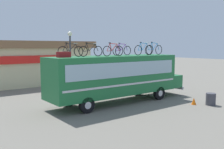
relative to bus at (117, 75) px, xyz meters
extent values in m
plane|color=slate|center=(-0.21, 0.00, -1.87)|extent=(120.00, 120.00, 0.00)
cube|color=#1E6B38|center=(-0.21, 0.00, 0.06)|extent=(9.41, 2.45, 2.55)
cube|color=#1E6B38|center=(5.06, 0.00, -0.75)|extent=(1.13, 2.26, 0.95)
cube|color=#99B7C6|center=(-0.21, -1.24, 0.51)|extent=(8.65, 0.04, 0.92)
cube|color=#99B7C6|center=(-0.21, 1.24, 0.51)|extent=(8.65, 0.04, 0.92)
cube|color=silver|center=(-0.21, -1.24, -0.45)|extent=(9.03, 0.03, 0.12)
cube|color=silver|center=(-0.21, 1.24, -0.45)|extent=(9.03, 0.03, 0.12)
cube|color=silver|center=(5.68, 0.00, -1.30)|extent=(0.16, 2.33, 0.24)
cylinder|color=black|center=(2.99, -1.09, -1.40)|extent=(0.94, 0.28, 0.94)
cylinder|color=silver|center=(2.99, -1.09, -1.40)|extent=(0.42, 0.30, 0.42)
cylinder|color=black|center=(2.99, 1.09, -1.40)|extent=(0.94, 0.28, 0.94)
cylinder|color=silver|center=(2.99, 1.09, -1.40)|extent=(0.42, 0.30, 0.42)
cylinder|color=black|center=(-3.13, -1.09, -1.40)|extent=(0.94, 0.28, 0.94)
cylinder|color=silver|center=(-3.13, -1.09, -1.40)|extent=(0.42, 0.30, 0.42)
cylinder|color=black|center=(-3.13, 1.09, -1.40)|extent=(0.94, 0.28, 0.94)
cylinder|color=silver|center=(-3.13, 1.09, -1.40)|extent=(0.42, 0.30, 0.42)
cube|color=maroon|center=(-4.01, -0.05, 1.49)|extent=(0.76, 0.39, 0.32)
torus|color=black|center=(-3.88, 0.31, 1.66)|extent=(0.65, 0.04, 0.65)
torus|color=black|center=(-2.82, 0.31, 1.66)|extent=(0.65, 0.04, 0.65)
cylinder|color=black|center=(-3.56, 0.31, 1.90)|extent=(0.20, 0.04, 0.46)
cylinder|color=black|center=(-3.24, 0.31, 1.89)|extent=(0.49, 0.04, 0.45)
cylinder|color=black|center=(-3.33, 0.31, 2.11)|extent=(0.64, 0.04, 0.07)
cylinder|color=black|center=(-3.68, 0.31, 1.67)|extent=(0.41, 0.03, 0.05)
cylinder|color=black|center=(-3.76, 0.31, 1.89)|extent=(0.26, 0.03, 0.48)
cylinder|color=black|center=(-2.91, 0.31, 1.88)|extent=(0.22, 0.03, 0.45)
cylinder|color=silver|center=(-3.01, 0.31, 2.15)|extent=(0.03, 0.44, 0.03)
ellipsoid|color=black|center=(-3.65, 0.31, 2.17)|extent=(0.20, 0.08, 0.06)
torus|color=black|center=(-2.59, 0.12, 1.66)|extent=(0.66, 0.04, 0.66)
torus|color=black|center=(-1.50, 0.12, 1.66)|extent=(0.66, 0.04, 0.66)
cylinder|color=black|center=(-2.26, 0.12, 1.91)|extent=(0.21, 0.04, 0.47)
cylinder|color=black|center=(-1.94, 0.12, 1.89)|extent=(0.51, 0.04, 0.45)
cylinder|color=black|center=(-2.02, 0.12, 2.12)|extent=(0.66, 0.04, 0.07)
cylinder|color=black|center=(-2.38, 0.12, 1.67)|extent=(0.42, 0.03, 0.05)
cylinder|color=black|center=(-2.47, 0.12, 1.90)|extent=(0.27, 0.03, 0.49)
cylinder|color=black|center=(-1.60, 0.12, 1.88)|extent=(0.23, 0.03, 0.46)
cylinder|color=silver|center=(-1.69, 0.12, 2.15)|extent=(0.03, 0.44, 0.03)
ellipsoid|color=black|center=(-2.35, 0.12, 2.17)|extent=(0.20, 0.08, 0.06)
torus|color=black|center=(-1.14, -0.35, 1.66)|extent=(0.66, 0.04, 0.66)
torus|color=black|center=(-0.14, -0.35, 1.66)|extent=(0.66, 0.04, 0.66)
cylinder|color=red|center=(-0.84, -0.35, 1.91)|extent=(0.19, 0.04, 0.47)
cylinder|color=red|center=(-0.54, -0.35, 1.90)|extent=(0.46, 0.04, 0.45)
cylinder|color=red|center=(-0.62, -0.35, 2.13)|extent=(0.60, 0.04, 0.07)
cylinder|color=red|center=(-0.95, -0.35, 1.67)|extent=(0.38, 0.03, 0.05)
cylinder|color=red|center=(-1.03, -0.35, 1.90)|extent=(0.24, 0.03, 0.49)
cylinder|color=red|center=(-0.23, -0.35, 1.89)|extent=(0.21, 0.03, 0.46)
cylinder|color=silver|center=(-0.32, -0.35, 2.16)|extent=(0.03, 0.44, 0.03)
ellipsoid|color=black|center=(-0.92, -0.35, 2.18)|extent=(0.20, 0.08, 0.06)
torus|color=black|center=(0.19, 0.34, 1.66)|extent=(0.66, 0.04, 0.66)
torus|color=black|center=(1.17, 0.34, 1.66)|extent=(0.66, 0.04, 0.66)
cylinder|color=purple|center=(0.48, 0.34, 1.91)|extent=(0.19, 0.04, 0.47)
cylinder|color=purple|center=(0.77, 0.34, 1.90)|extent=(0.46, 0.04, 0.45)
cylinder|color=purple|center=(0.70, 0.34, 2.13)|extent=(0.59, 0.04, 0.07)
cylinder|color=purple|center=(0.37, 0.34, 1.67)|extent=(0.37, 0.03, 0.05)
cylinder|color=purple|center=(0.29, 0.34, 1.90)|extent=(0.24, 0.03, 0.49)
cylinder|color=purple|center=(1.08, 0.34, 1.89)|extent=(0.21, 0.03, 0.46)
cylinder|color=silver|center=(0.99, 0.34, 2.16)|extent=(0.03, 0.44, 0.03)
ellipsoid|color=black|center=(0.40, 0.34, 2.18)|extent=(0.20, 0.08, 0.06)
torus|color=black|center=(1.59, -0.32, 1.69)|extent=(0.71, 0.04, 0.71)
torus|color=black|center=(2.62, -0.32, 1.69)|extent=(0.71, 0.04, 0.71)
cylinder|color=#197FDB|center=(1.90, -0.32, 1.95)|extent=(0.20, 0.04, 0.51)
cylinder|color=#197FDB|center=(2.21, -0.32, 1.94)|extent=(0.48, 0.04, 0.49)
cylinder|color=#197FDB|center=(2.13, -0.32, 2.18)|extent=(0.62, 0.04, 0.07)
cylinder|color=#197FDB|center=(1.79, -0.32, 1.70)|extent=(0.39, 0.03, 0.05)
cylinder|color=#197FDB|center=(1.70, -0.32, 1.94)|extent=(0.25, 0.03, 0.53)
cylinder|color=#197FDB|center=(2.53, -0.32, 1.93)|extent=(0.22, 0.03, 0.49)
cylinder|color=silver|center=(2.44, -0.32, 2.22)|extent=(0.03, 0.44, 0.03)
ellipsoid|color=black|center=(1.82, -0.32, 2.24)|extent=(0.20, 0.08, 0.06)
torus|color=black|center=(3.01, -0.04, 1.70)|extent=(0.73, 0.04, 0.73)
torus|color=black|center=(4.01, -0.04, 1.70)|extent=(0.73, 0.04, 0.73)
cylinder|color=#197FDB|center=(3.31, -0.04, 1.97)|extent=(0.19, 0.04, 0.52)
cylinder|color=#197FDB|center=(3.61, -0.04, 1.96)|extent=(0.47, 0.04, 0.50)
cylinder|color=#197FDB|center=(3.53, -0.04, 2.21)|extent=(0.60, 0.04, 0.07)
cylinder|color=#197FDB|center=(3.20, -0.04, 1.71)|extent=(0.38, 0.03, 0.05)
cylinder|color=#197FDB|center=(3.12, -0.04, 1.96)|extent=(0.25, 0.03, 0.54)
cylinder|color=#197FDB|center=(3.92, -0.04, 1.95)|extent=(0.21, 0.03, 0.51)
cylinder|color=silver|center=(3.83, -0.04, 2.24)|extent=(0.03, 0.44, 0.03)
ellipsoid|color=black|center=(3.23, -0.04, 2.27)|extent=(0.20, 0.08, 0.06)
cube|color=beige|center=(-2.50, 13.61, -0.05)|extent=(13.08, 7.90, 3.65)
cube|color=brown|center=(-2.50, 13.61, 2.13)|extent=(14.12, 8.53, 0.69)
cube|color=red|center=(-2.50, 9.56, 0.76)|extent=(7.85, 0.16, 0.70)
cylinder|color=#3F3F47|center=(4.37, -4.32, -1.48)|extent=(0.63, 0.63, 0.79)
cone|color=orange|center=(3.62, -3.57, -1.64)|extent=(0.32, 0.32, 0.45)
cylinder|color=#38383D|center=(-0.51, 5.72, 0.51)|extent=(0.14, 0.14, 4.76)
sphere|color=#F2EDCC|center=(-0.51, 5.72, 3.00)|extent=(0.38, 0.38, 0.38)
camera|label=1|loc=(-10.62, -13.26, 1.98)|focal=40.45mm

